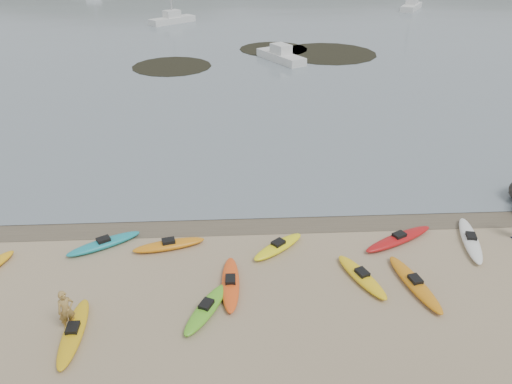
{
  "coord_description": "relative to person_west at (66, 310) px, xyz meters",
  "views": [
    {
      "loc": [
        -1.11,
        -20.67,
        12.69
      ],
      "look_at": [
        0.0,
        0.0,
        1.5
      ],
      "focal_mm": 35.0,
      "sensor_mm": 36.0,
      "label": 1
    }
  ],
  "objects": [
    {
      "name": "kelp_mats",
      "position": [
        10.88,
        40.75,
        -0.77
      ],
      "size": [
        25.91,
        14.98,
        0.04
      ],
      "color": "black",
      "rests_on": "water"
    },
    {
      "name": "person_west",
      "position": [
        0.0,
        0.0,
        0.0
      ],
      "size": [
        0.69,
        0.63,
        1.59
      ],
      "primitive_type": "imported",
      "rotation": [
        0.0,
        0.0,
        0.57
      ],
      "color": "#AA8444",
      "rests_on": "ground"
    },
    {
      "name": "wet_sand",
      "position": [
        7.01,
        6.71,
        -0.79
      ],
      "size": [
        60.0,
        60.0,
        0.0
      ],
      "primitive_type": "plane",
      "color": "brown",
      "rests_on": "ground"
    },
    {
      "name": "kayaks",
      "position": [
        6.66,
        2.93,
        -0.63
      ],
      "size": [
        22.81,
        8.53,
        0.34
      ],
      "color": "orange",
      "rests_on": "ground"
    },
    {
      "name": "ground",
      "position": [
        7.01,
        7.01,
        -0.8
      ],
      "size": [
        600.0,
        600.0,
        0.0
      ],
      "primitive_type": "plane",
      "color": "tan",
      "rests_on": "ground"
    },
    {
      "name": "far_hills",
      "position": [
        46.39,
        200.98,
        -16.73
      ],
      "size": [
        550.0,
        135.0,
        80.0
      ],
      "color": "#384235",
      "rests_on": "ground"
    }
  ]
}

